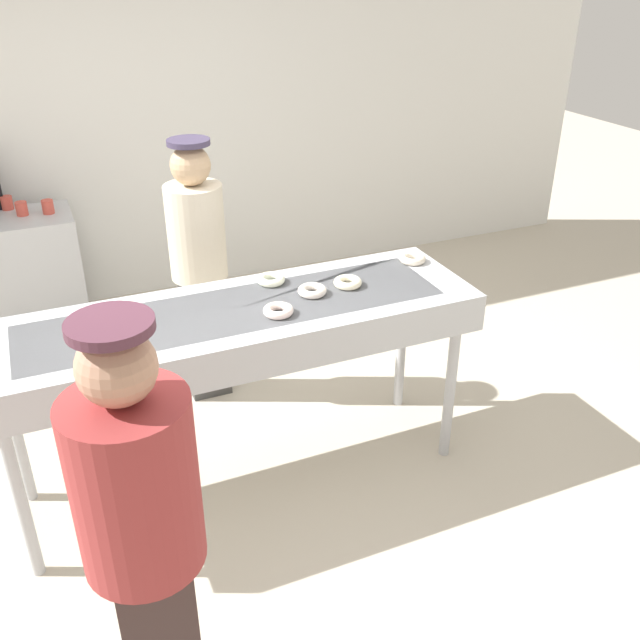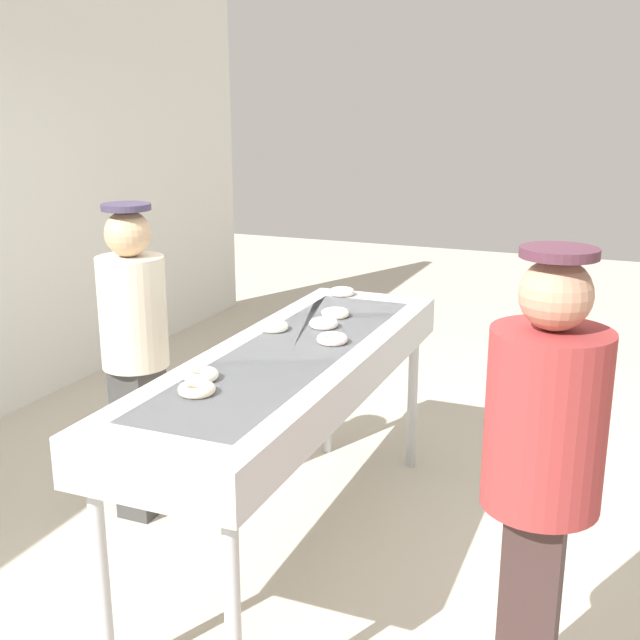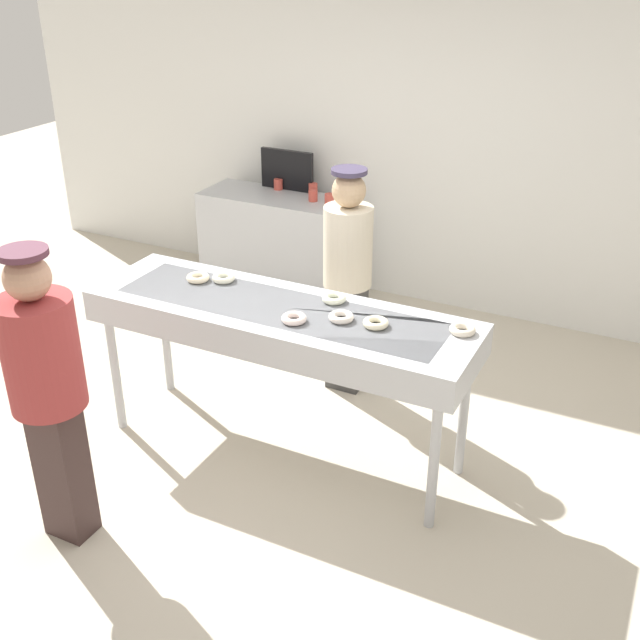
% 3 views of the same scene
% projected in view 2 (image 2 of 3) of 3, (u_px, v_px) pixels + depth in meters
% --- Properties ---
extents(ground_plane, '(16.00, 16.00, 0.00)m').
position_uv_depth(ground_plane, '(294.00, 548.00, 3.75)').
color(ground_plane, beige).
extents(fryer_conveyor, '(2.32, 0.68, 0.99)m').
position_uv_depth(fryer_conveyor, '(292.00, 371.00, 3.51)').
color(fryer_conveyor, '#B7BABF').
rests_on(fryer_conveyor, ground).
extents(sugar_donut_0, '(0.20, 0.20, 0.04)m').
position_uv_depth(sugar_donut_0, '(335.00, 313.00, 4.01)').
color(sugar_donut_0, '#FEF3CB').
rests_on(sugar_donut_0, fryer_conveyor).
extents(sugar_donut_1, '(0.16, 0.16, 0.04)m').
position_uv_depth(sugar_donut_1, '(332.00, 339.00, 3.58)').
color(sugar_donut_1, white).
rests_on(sugar_donut_1, fryer_conveyor).
extents(sugar_donut_2, '(0.19, 0.19, 0.04)m').
position_uv_depth(sugar_donut_2, '(197.00, 389.00, 2.95)').
color(sugar_donut_2, '#FEEDC7').
rests_on(sugar_donut_2, fryer_conveyor).
extents(sugar_donut_3, '(0.20, 0.20, 0.04)m').
position_uv_depth(sugar_donut_3, '(201.00, 375.00, 3.11)').
color(sugar_donut_3, white).
rests_on(sugar_donut_3, fryer_conveyor).
extents(sugar_donut_4, '(0.20, 0.20, 0.04)m').
position_uv_depth(sugar_donut_4, '(274.00, 326.00, 3.77)').
color(sugar_donut_4, white).
rests_on(sugar_donut_4, fryer_conveyor).
extents(sugar_donut_5, '(0.16, 0.16, 0.04)m').
position_uv_depth(sugar_donut_5, '(342.00, 292.00, 4.46)').
color(sugar_donut_5, '#EEE1C7').
rests_on(sugar_donut_5, fryer_conveyor).
extents(sugar_donut_6, '(0.17, 0.17, 0.04)m').
position_uv_depth(sugar_donut_6, '(324.00, 323.00, 3.82)').
color(sugar_donut_6, white).
rests_on(sugar_donut_6, fryer_conveyor).
extents(worker_baker, '(0.32, 0.32, 1.58)m').
position_uv_depth(worker_baker, '(135.00, 346.00, 3.86)').
color(worker_baker, '#3A3939').
rests_on(worker_baker, ground).
extents(customer_waiting, '(0.37, 0.37, 1.63)m').
position_uv_depth(customer_waiting, '(542.00, 464.00, 2.48)').
color(customer_waiting, '#392826').
rests_on(customer_waiting, ground).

